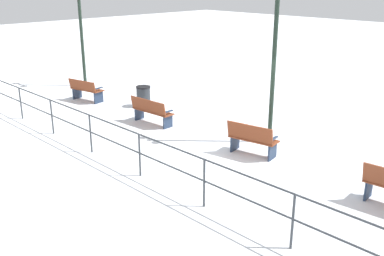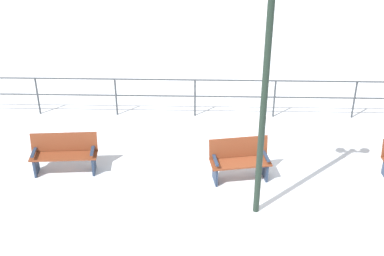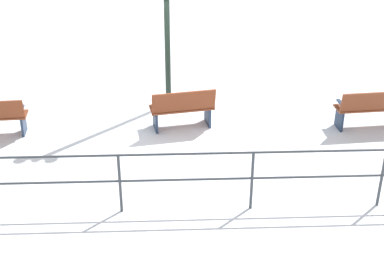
# 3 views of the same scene
# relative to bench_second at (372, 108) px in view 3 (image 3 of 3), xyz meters

# --- Properties ---
(ground_plane) EXTENTS (80.00, 80.00, 0.00)m
(ground_plane) POSITION_rel_bench_second_xyz_m (0.13, 4.11, -0.50)
(ground_plane) COLOR white
(ground_plane) RESTS_ON ground
(bench_second) EXTENTS (0.62, 1.58, 0.94)m
(bench_second) POSITION_rel_bench_second_xyz_m (0.00, 0.00, 0.00)
(bench_second) COLOR brown
(bench_second) RESTS_ON ground
(bench_third) EXTENTS (0.79, 1.45, 0.96)m
(bench_third) POSITION_rel_bench_second_xyz_m (0.17, 4.09, -0.01)
(bench_third) COLOR brown
(bench_third) RESTS_ON ground
(waterfront_railing) EXTENTS (0.05, 20.00, 1.12)m
(waterfront_railing) POSITION_rel_bench_second_xyz_m (-2.88, 4.11, 0.27)
(waterfront_railing) COLOR #383D42
(waterfront_railing) RESTS_ON ground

